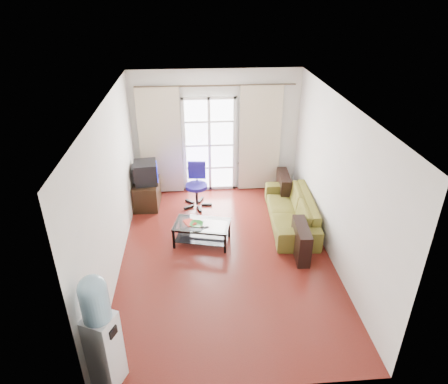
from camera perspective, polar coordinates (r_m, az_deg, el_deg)
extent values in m
plane|color=maroon|center=(7.09, 0.26, -9.01)|extent=(5.20, 5.20, 0.00)
plane|color=white|center=(5.88, 0.32, 12.51)|extent=(5.20, 5.20, 0.00)
cube|color=white|center=(8.76, -1.15, 8.52)|extent=(3.60, 0.02, 2.70)
cube|color=white|center=(4.24, 3.34, -15.52)|extent=(3.60, 0.02, 2.70)
cube|color=white|center=(6.49, -15.76, 0.12)|extent=(0.02, 5.20, 2.70)
cube|color=white|center=(6.75, 15.70, 1.26)|extent=(0.02, 5.20, 2.70)
cube|color=white|center=(8.81, -2.10, 6.72)|extent=(1.01, 0.02, 2.04)
cube|color=white|center=(8.79, -2.09, 6.67)|extent=(1.16, 0.06, 2.15)
cylinder|color=#4C3F2D|center=(8.37, -1.18, 14.95)|extent=(3.30, 0.04, 0.04)
cube|color=beige|center=(8.71, -9.05, 7.02)|extent=(0.90, 0.07, 2.35)
cube|color=beige|center=(8.80, 5.15, 7.47)|extent=(0.90, 0.07, 2.35)
cube|color=gray|center=(9.14, 3.97, 2.39)|extent=(0.64, 0.12, 0.64)
imported|color=brown|center=(7.91, 9.57, -2.59)|extent=(2.14, 1.05, 0.60)
cube|color=silver|center=(7.20, -3.20, -4.61)|extent=(1.09, 0.77, 0.01)
cube|color=black|center=(7.35, -3.14, -6.40)|extent=(1.02, 0.70, 0.01)
cube|color=black|center=(7.20, -7.19, -6.68)|extent=(0.05, 0.05, 0.39)
cube|color=black|center=(7.03, 0.16, -7.37)|extent=(0.05, 0.05, 0.39)
cube|color=black|center=(7.61, -6.21, -4.55)|extent=(0.05, 0.05, 0.39)
cube|color=black|center=(7.45, 0.73, -5.15)|extent=(0.05, 0.05, 0.39)
imported|color=#37975A|center=(7.13, -3.91, -4.65)|extent=(0.39, 0.39, 0.06)
imported|color=maroon|center=(7.20, -5.54, -4.53)|extent=(0.35, 0.37, 0.02)
cube|color=black|center=(7.09, -2.72, -5.05)|extent=(0.15, 0.07, 0.02)
cube|color=black|center=(8.59, -10.94, -0.25)|extent=(0.53, 0.77, 0.56)
cube|color=black|center=(8.35, -11.12, 2.75)|extent=(0.50, 0.54, 0.45)
cube|color=#0C19E5|center=(8.35, -9.54, 2.89)|extent=(0.06, 0.39, 0.33)
cube|color=black|center=(8.36, -12.47, 2.63)|extent=(0.17, 0.35, 0.29)
cylinder|color=black|center=(8.46, -3.91, -0.55)|extent=(0.05, 0.05, 0.47)
cylinder|color=navy|center=(8.35, -3.96, 0.82)|extent=(0.45, 0.45, 0.07)
cube|color=navy|center=(8.41, -3.92, 3.15)|extent=(0.37, 0.08, 0.39)
cube|color=white|center=(5.12, -16.71, -20.82)|extent=(0.42, 0.42, 1.02)
cylinder|color=#87B6D1|center=(4.62, -17.95, -14.94)|extent=(0.31, 0.31, 0.41)
sphere|color=#87B6D1|center=(4.49, -18.33, -13.02)|extent=(0.31, 0.31, 0.31)
cube|color=black|center=(4.80, -15.65, -18.71)|extent=(0.09, 0.13, 0.11)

